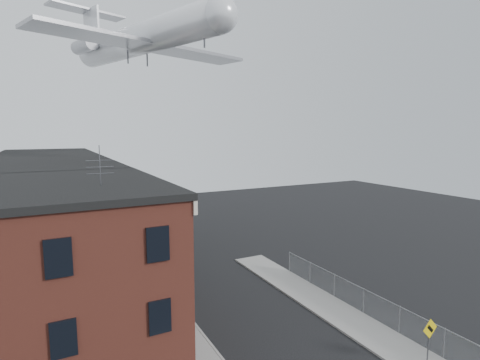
% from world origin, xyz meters
% --- Properties ---
extents(sidewalk_left, '(3.00, 62.00, 0.12)m').
position_xyz_m(sidewalk_left, '(-5.50, 24.00, 0.06)').
color(sidewalk_left, gray).
rests_on(sidewalk_left, ground).
extents(sidewalk_right, '(3.00, 26.00, 0.12)m').
position_xyz_m(sidewalk_right, '(5.50, 6.00, 0.06)').
color(sidewalk_right, gray).
rests_on(sidewalk_right, ground).
extents(curb_left, '(0.15, 62.00, 0.14)m').
position_xyz_m(curb_left, '(-4.05, 24.00, 0.07)').
color(curb_left, gray).
rests_on(curb_left, ground).
extents(curb_right, '(0.15, 26.00, 0.14)m').
position_xyz_m(curb_right, '(4.05, 6.00, 0.07)').
color(curb_right, gray).
rests_on(curb_right, ground).
extents(corner_building, '(10.31, 12.30, 12.15)m').
position_xyz_m(corner_building, '(-12.00, 7.00, 5.16)').
color(corner_building, '#371711').
rests_on(corner_building, ground).
extents(row_house_a, '(11.98, 7.00, 10.30)m').
position_xyz_m(row_house_a, '(-11.96, 16.50, 5.13)').
color(row_house_a, slate).
rests_on(row_house_a, ground).
extents(row_house_b, '(11.98, 7.00, 10.30)m').
position_xyz_m(row_house_b, '(-11.96, 23.50, 5.13)').
color(row_house_b, gray).
rests_on(row_house_b, ground).
extents(row_house_c, '(11.98, 7.00, 10.30)m').
position_xyz_m(row_house_c, '(-11.96, 30.50, 5.13)').
color(row_house_c, slate).
rests_on(row_house_c, ground).
extents(row_house_d, '(11.98, 7.00, 10.30)m').
position_xyz_m(row_house_d, '(-11.96, 37.50, 5.13)').
color(row_house_d, gray).
rests_on(row_house_d, ground).
extents(row_house_e, '(11.98, 7.00, 10.30)m').
position_xyz_m(row_house_e, '(-11.96, 44.50, 5.13)').
color(row_house_e, slate).
rests_on(row_house_e, ground).
extents(chainlink_fence, '(0.06, 18.06, 1.90)m').
position_xyz_m(chainlink_fence, '(7.00, 5.00, 1.00)').
color(chainlink_fence, gray).
rests_on(chainlink_fence, ground).
extents(warning_sign, '(1.10, 0.11, 2.80)m').
position_xyz_m(warning_sign, '(5.60, -1.03, 1.88)').
color(warning_sign, '#515156').
rests_on(warning_sign, ground).
extents(utility_pole, '(1.80, 0.26, 9.00)m').
position_xyz_m(utility_pole, '(-5.60, 18.00, 4.67)').
color(utility_pole, black).
rests_on(utility_pole, ground).
extents(street_tree, '(3.22, 3.20, 5.20)m').
position_xyz_m(street_tree, '(-5.27, 27.92, 3.45)').
color(street_tree, black).
rests_on(street_tree, ground).
extents(car_near, '(1.65, 3.89, 1.31)m').
position_xyz_m(car_near, '(-3.60, 15.53, 0.66)').
color(car_near, '#A61521').
rests_on(car_near, ground).
extents(car_mid, '(1.54, 3.56, 1.14)m').
position_xyz_m(car_mid, '(-2.77, 24.90, 0.57)').
color(car_mid, black).
rests_on(car_mid, ground).
extents(car_far, '(1.88, 4.39, 1.26)m').
position_xyz_m(car_far, '(-1.88, 31.29, 0.63)').
color(car_far, slate).
rests_on(car_far, ground).
extents(airplane, '(22.13, 25.33, 7.36)m').
position_xyz_m(airplane, '(-3.25, 25.82, 21.86)').
color(airplane, white).
rests_on(airplane, ground).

